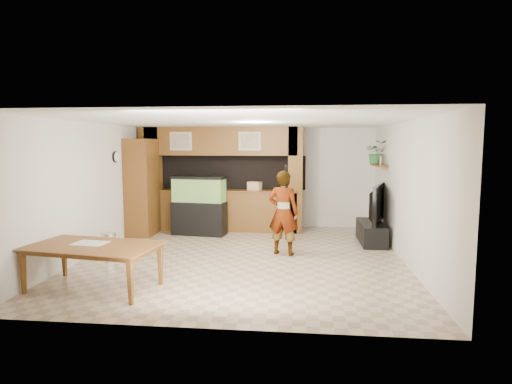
# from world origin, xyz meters

# --- Properties ---
(floor) EXTENTS (6.50, 6.50, 0.00)m
(floor) POSITION_xyz_m (0.00, 0.00, 0.00)
(floor) COLOR tan
(floor) RESTS_ON ground
(ceiling) EXTENTS (6.50, 6.50, 0.00)m
(ceiling) POSITION_xyz_m (0.00, 0.00, 2.60)
(ceiling) COLOR white
(ceiling) RESTS_ON wall_back
(wall_back) EXTENTS (6.00, 0.00, 6.00)m
(wall_back) POSITION_xyz_m (0.00, 3.25, 1.30)
(wall_back) COLOR beige
(wall_back) RESTS_ON floor
(wall_left) EXTENTS (0.00, 6.50, 6.50)m
(wall_left) POSITION_xyz_m (-3.00, 0.00, 1.30)
(wall_left) COLOR beige
(wall_left) RESTS_ON floor
(wall_right) EXTENTS (0.00, 6.50, 6.50)m
(wall_right) POSITION_xyz_m (3.00, 0.00, 1.30)
(wall_right) COLOR beige
(wall_right) RESTS_ON floor
(partition) EXTENTS (4.20, 0.99, 2.60)m
(partition) POSITION_xyz_m (-0.95, 2.64, 1.31)
(partition) COLOR brown
(partition) RESTS_ON floor
(wall_clock) EXTENTS (0.05, 0.25, 0.25)m
(wall_clock) POSITION_xyz_m (-2.97, 1.00, 1.90)
(wall_clock) COLOR black
(wall_clock) RESTS_ON wall_left
(wall_shelf) EXTENTS (0.25, 0.90, 0.04)m
(wall_shelf) POSITION_xyz_m (2.85, 1.95, 1.70)
(wall_shelf) COLOR brown
(wall_shelf) RESTS_ON wall_right
(pantry_cabinet) EXTENTS (0.58, 0.94, 2.30)m
(pantry_cabinet) POSITION_xyz_m (-2.70, 1.85, 1.15)
(pantry_cabinet) COLOR brown
(pantry_cabinet) RESTS_ON floor
(trash_can) EXTENTS (0.28, 0.28, 0.51)m
(trash_can) POSITION_xyz_m (-2.53, -0.42, 0.25)
(trash_can) COLOR #B2B2B7
(trash_can) RESTS_ON floor
(aquarium) EXTENTS (1.28, 0.48, 1.42)m
(aquarium) POSITION_xyz_m (-1.34, 1.95, 0.69)
(aquarium) COLOR black
(aquarium) RESTS_ON floor
(tv_stand) EXTENTS (0.50, 1.37, 0.46)m
(tv_stand) POSITION_xyz_m (2.65, 1.50, 0.23)
(tv_stand) COLOR black
(tv_stand) RESTS_ON floor
(television) EXTENTS (0.63, 1.46, 0.85)m
(television) POSITION_xyz_m (2.65, 1.50, 0.88)
(television) COLOR black
(television) RESTS_ON tv_stand
(photo_frame) EXTENTS (0.06, 0.15, 0.20)m
(photo_frame) POSITION_xyz_m (2.85, 1.78, 1.82)
(photo_frame) COLOR tan
(photo_frame) RESTS_ON wall_shelf
(potted_plant) EXTENTS (0.52, 0.46, 0.55)m
(potted_plant) POSITION_xyz_m (2.82, 2.15, 1.99)
(potted_plant) COLOR #28642E
(potted_plant) RESTS_ON wall_shelf
(person) EXTENTS (0.69, 0.53, 1.67)m
(person) POSITION_xyz_m (0.75, 0.29, 0.84)
(person) COLOR #937150
(person) RESTS_ON floor
(microphone) EXTENTS (0.03, 0.10, 0.15)m
(microphone) POSITION_xyz_m (0.80, 0.13, 1.71)
(microphone) COLOR black
(microphone) RESTS_ON person
(dining_table) EXTENTS (2.06, 1.34, 0.68)m
(dining_table) POSITION_xyz_m (-2.00, -2.10, 0.34)
(dining_table) COLOR brown
(dining_table) RESTS_ON floor
(newspaper_a) EXTENTS (0.52, 0.40, 0.01)m
(newspaper_a) POSITION_xyz_m (-2.09, -1.96, 0.68)
(newspaper_a) COLOR silver
(newspaper_a) RESTS_ON dining_table
(counter_box) EXTENTS (0.37, 0.30, 0.21)m
(counter_box) POSITION_xyz_m (-0.05, 2.45, 1.15)
(counter_box) COLOR tan
(counter_box) RESTS_ON partition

